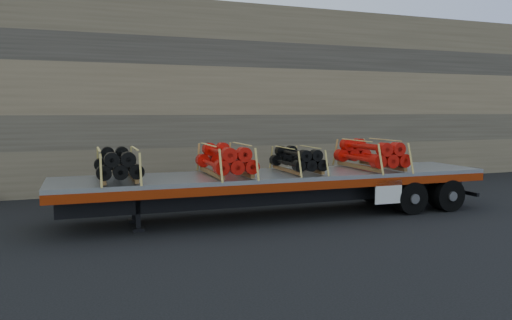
{
  "coord_description": "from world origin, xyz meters",
  "views": [
    {
      "loc": [
        -4.93,
        -13.08,
        2.94
      ],
      "look_at": [
        0.17,
        0.45,
        1.52
      ],
      "focal_mm": 35.0,
      "sensor_mm": 36.0,
      "label": 1
    }
  ],
  "objects_px": {
    "bundle_midfront": "(225,160)",
    "bundle_front": "(117,165)",
    "trailer": "(279,194)",
    "bundle_midrear": "(297,160)",
    "bundle_rear": "(370,155)"
  },
  "relations": [
    {
      "from": "bundle_front",
      "to": "bundle_midfront",
      "type": "relative_size",
      "value": 0.94
    },
    {
      "from": "bundle_midfront",
      "to": "bundle_rear",
      "type": "xyz_separation_m",
      "value": [
        4.48,
        -0.11,
        0.02
      ]
    },
    {
      "from": "trailer",
      "to": "bundle_midrear",
      "type": "relative_size",
      "value": 6.36
    },
    {
      "from": "bundle_front",
      "to": "bundle_rear",
      "type": "relative_size",
      "value": 0.91
    },
    {
      "from": "bundle_midfront",
      "to": "bundle_front",
      "type": "bearing_deg",
      "value": 180.0
    },
    {
      "from": "trailer",
      "to": "bundle_midrear",
      "type": "bearing_deg",
      "value": -0.0
    },
    {
      "from": "trailer",
      "to": "bundle_front",
      "type": "height_order",
      "value": "bundle_front"
    },
    {
      "from": "trailer",
      "to": "bundle_midfront",
      "type": "distance_m",
      "value": 1.85
    },
    {
      "from": "trailer",
      "to": "bundle_rear",
      "type": "distance_m",
      "value": 3.11
    },
    {
      "from": "trailer",
      "to": "bundle_front",
      "type": "bearing_deg",
      "value": 180.0
    },
    {
      "from": "bundle_midrear",
      "to": "trailer",
      "type": "bearing_deg",
      "value": 180.0
    },
    {
      "from": "bundle_midrear",
      "to": "bundle_front",
      "type": "bearing_deg",
      "value": 180.0
    },
    {
      "from": "bundle_midfront",
      "to": "bundle_rear",
      "type": "relative_size",
      "value": 0.96
    },
    {
      "from": "bundle_midfront",
      "to": "bundle_rear",
      "type": "height_order",
      "value": "bundle_rear"
    },
    {
      "from": "bundle_front",
      "to": "bundle_midrear",
      "type": "height_order",
      "value": "bundle_front"
    }
  ]
}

